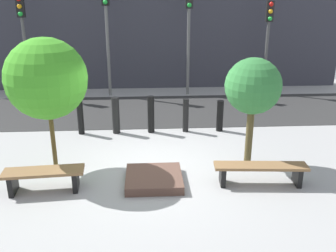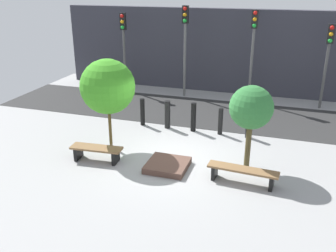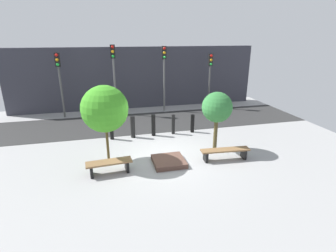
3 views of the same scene
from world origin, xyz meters
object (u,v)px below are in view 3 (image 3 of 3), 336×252
object	(u,v)px
bollard_far_right	(192,123)
traffic_light_east	(210,71)
bollard_left	(133,127)
bollard_center	(153,125)
bollard_far_left	(111,129)
bollard_right	(173,124)
traffic_light_west	(59,74)
bench_left	(109,165)
traffic_light_mid_east	(164,67)
planter_bed	(169,161)
tree_behind_right_bench	(217,108)
tree_behind_left_bench	(105,109)
bench_right	(225,152)
traffic_light_mid_west	(114,68)

from	to	relation	value
bollard_far_right	traffic_light_east	size ratio (longest dim) A/B	0.26
bollard_left	bollard_center	distance (m)	1.00
bollard_far_left	bollard_right	size ratio (longest dim) A/B	1.06
bollard_far_left	traffic_light_west	distance (m)	5.40
bench_left	traffic_light_mid_east	distance (m)	8.78
traffic_light_mid_east	traffic_light_east	bearing A→B (deg)	-0.02
planter_bed	tree_behind_right_bench	distance (m)	2.96
planter_bed	traffic_light_mid_east	distance (m)	7.97
tree_behind_left_bench	traffic_light_west	size ratio (longest dim) A/B	0.79
planter_bed	traffic_light_west	distance (m)	9.02
bench_left	bollard_center	xyz separation A→B (m)	(2.23, 3.29, 0.21)
tree_behind_left_bench	bollard_far_left	bearing A→B (deg)	84.38
planter_bed	traffic_light_mid_east	world-z (taller)	traffic_light_mid_east
planter_bed	tree_behind_left_bench	bearing A→B (deg)	160.44
bench_left	traffic_light_east	size ratio (longest dim) A/B	0.46
bollard_right	bollard_far_right	bearing A→B (deg)	0.00
bench_right	tree_behind_right_bench	xyz separation A→B (m)	(0.00, 0.99, 1.54)
bollard_center	traffic_light_mid_west	distance (m)	5.08
traffic_light_mid_west	traffic_light_east	world-z (taller)	traffic_light_mid_west
tree_behind_left_bench	bollard_right	xyz separation A→B (m)	(3.23, 2.30, -1.62)
traffic_light_mid_east	bollard_center	bearing A→B (deg)	-109.83
traffic_light_mid_west	traffic_light_mid_east	bearing A→B (deg)	-0.00
bench_right	traffic_light_west	world-z (taller)	traffic_light_west
tree_behind_left_bench	bollard_left	xyz separation A→B (m)	(1.23, 2.30, -1.58)
tree_behind_left_bench	tree_behind_right_bench	world-z (taller)	tree_behind_left_bench
bollard_far_left	traffic_light_mid_west	world-z (taller)	traffic_light_mid_west
planter_bed	tree_behind_right_bench	world-z (taller)	tree_behind_right_bench
planter_bed	bollard_left	size ratio (longest dim) A/B	1.12
bench_right	bollard_far_right	world-z (taller)	bollard_far_right
bollard_far_left	bollard_right	world-z (taller)	bollard_far_left
bench_right	traffic_light_mid_east	bearing A→B (deg)	99.54
bench_left	planter_bed	size ratio (longest dim) A/B	1.37
bollard_left	traffic_light_mid_west	distance (m)	4.88
bollard_left	traffic_light_mid_east	size ratio (longest dim) A/B	0.26
tree_behind_right_bench	tree_behind_left_bench	bearing A→B (deg)	180.00
bollard_left	traffic_light_mid_west	xyz separation A→B (m)	(-0.53, 4.26, 2.32)
bench_right	bollard_center	bearing A→B (deg)	128.42
bollard_right	traffic_light_mid_west	distance (m)	5.49
bench_left	bench_right	distance (m)	4.46
bollard_left	bollard_right	size ratio (longest dim) A/B	1.08
traffic_light_west	traffic_light_mid_east	world-z (taller)	traffic_light_mid_east
bench_right	tree_behind_left_bench	bearing A→B (deg)	171.74
bench_right	bollard_far_left	xyz separation A→B (m)	(-4.23, 3.29, 0.19)
traffic_light_mid_east	bench_right	bearing A→B (deg)	-84.75
bench_left	bollard_right	xyz separation A→B (m)	(3.23, 3.29, 0.17)
bollard_center	bollard_far_right	bearing A→B (deg)	0.00
bench_right	bollard_center	distance (m)	3.98
traffic_light_mid_west	bench_right	bearing A→B (deg)	-63.49
bollard_right	tree_behind_right_bench	bearing A→B (deg)	-61.87
bollard_far_right	bench_right	bearing A→B (deg)	-86.07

